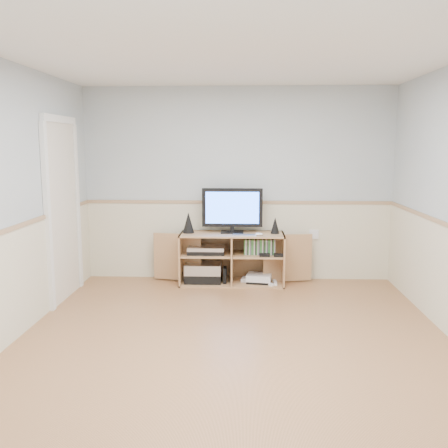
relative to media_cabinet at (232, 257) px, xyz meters
The scene contains 11 objects.
room 2.10m from the media_cabinet, 89.78° to the right, with size 4.04×4.54×2.54m.
media_cabinet is the anchor object (origin of this frame).
monitor 0.63m from the media_cabinet, 90.00° to the right, with size 0.76×0.18×0.57m.
speaker_left 0.72m from the media_cabinet, behind, with size 0.14×0.14×0.27m, color black.
speaker_right 0.69m from the media_cabinet, ahead, with size 0.11×0.11×0.21m, color black.
keyboard 0.41m from the media_cabinet, 51.41° to the right, with size 0.30×0.12×0.01m, color silver.
mouse 0.51m from the media_cabinet, 30.32° to the right, with size 0.10×0.06×0.04m, color white.
av_components 0.37m from the media_cabinet, behind, with size 0.53×0.34×0.47m.
game_consoles 0.43m from the media_cabinet, 11.69° to the right, with size 0.46×0.31×0.11m.
game_cases 0.39m from the media_cabinet, 12.46° to the right, with size 0.39×0.14×0.19m, color #3F8C3F.
wall_outlet 1.12m from the media_cabinet, 10.61° to the left, with size 0.12×0.03×0.12m, color white.
Camera 1 is at (0.10, -4.24, 1.76)m, focal length 40.00 mm.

